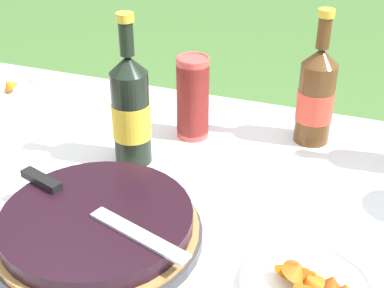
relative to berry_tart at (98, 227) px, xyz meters
name	(u,v)px	position (x,y,z in m)	size (l,w,h in m)	color
garden_table	(109,216)	(-0.07, 0.15, -0.10)	(1.84, 0.93, 0.77)	brown
tablecloth	(107,192)	(-0.07, 0.15, -0.04)	(1.85, 0.94, 0.10)	white
berry_tart	(98,227)	(0.00, 0.00, 0.00)	(0.35, 0.35, 0.06)	#38383D
serving_knife	(84,204)	(-0.03, 0.01, 0.04)	(0.36, 0.14, 0.01)	silver
cup_stack	(193,98)	(0.02, 0.40, 0.07)	(0.07, 0.07, 0.19)	#E04C47
cider_bottle_amber	(316,96)	(0.28, 0.47, 0.08)	(0.08, 0.08, 0.30)	brown
juice_bottle_red	(131,110)	(-0.06, 0.25, 0.09)	(0.08, 0.08, 0.31)	black
snack_plate_near	(309,287)	(0.35, 0.00, -0.01)	(0.21, 0.21, 0.06)	white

